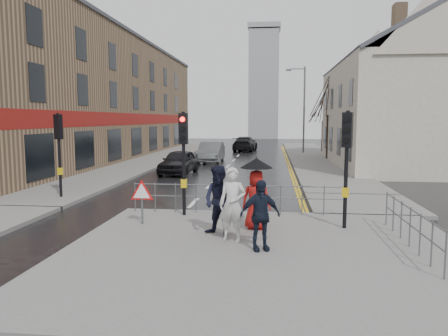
% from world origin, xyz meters
% --- Properties ---
extents(ground, '(120.00, 120.00, 0.00)m').
position_xyz_m(ground, '(0.00, 0.00, 0.00)').
color(ground, black).
rests_on(ground, ground).
extents(near_pavement, '(10.00, 9.00, 0.14)m').
position_xyz_m(near_pavement, '(3.00, -3.50, 0.07)').
color(near_pavement, '#605E5B').
rests_on(near_pavement, ground).
extents(left_pavement, '(4.00, 44.00, 0.14)m').
position_xyz_m(left_pavement, '(-6.50, 23.00, 0.07)').
color(left_pavement, '#605E5B').
rests_on(left_pavement, ground).
extents(right_pavement, '(4.00, 40.00, 0.14)m').
position_xyz_m(right_pavement, '(6.50, 25.00, 0.07)').
color(right_pavement, '#605E5B').
rests_on(right_pavement, ground).
extents(pavement_bridge_right, '(4.00, 4.20, 0.14)m').
position_xyz_m(pavement_bridge_right, '(6.50, 3.00, 0.07)').
color(pavement_bridge_right, '#605E5B').
rests_on(pavement_bridge_right, ground).
extents(building_left_terrace, '(8.00, 42.00, 10.00)m').
position_xyz_m(building_left_terrace, '(-12.00, 22.00, 5.00)').
color(building_left_terrace, '#8D6D51').
rests_on(building_left_terrace, ground).
extents(building_right_cream, '(9.00, 16.40, 10.10)m').
position_xyz_m(building_right_cream, '(12.00, 18.00, 4.78)').
color(building_right_cream, beige).
rests_on(building_right_cream, ground).
extents(church_tower, '(5.00, 5.00, 18.00)m').
position_xyz_m(church_tower, '(1.50, 62.00, 9.00)').
color(church_tower, gray).
rests_on(church_tower, ground).
extents(traffic_signal_near_left, '(0.28, 0.27, 3.40)m').
position_xyz_m(traffic_signal_near_left, '(0.20, 0.20, 2.46)').
color(traffic_signal_near_left, black).
rests_on(traffic_signal_near_left, near_pavement).
extents(traffic_signal_near_right, '(0.34, 0.33, 3.40)m').
position_xyz_m(traffic_signal_near_right, '(5.20, -1.00, 2.46)').
color(traffic_signal_near_right, black).
rests_on(traffic_signal_near_right, near_pavement).
extents(traffic_signal_far_left, '(0.34, 0.33, 3.40)m').
position_xyz_m(traffic_signal_far_left, '(-5.50, 3.00, 2.46)').
color(traffic_signal_far_left, black).
rests_on(traffic_signal_far_left, left_pavement).
extents(guard_railing_front, '(7.14, 0.04, 1.00)m').
position_xyz_m(guard_railing_front, '(1.95, 0.60, 0.86)').
color(guard_railing_front, '#595B5E').
rests_on(guard_railing_front, near_pavement).
extents(guard_railing_side, '(0.04, 4.54, 1.00)m').
position_xyz_m(guard_railing_side, '(6.50, -2.75, 0.84)').
color(guard_railing_side, '#595B5E').
rests_on(guard_railing_side, near_pavement).
extents(warning_sign, '(0.80, 0.07, 1.35)m').
position_xyz_m(warning_sign, '(-0.80, -1.21, 1.04)').
color(warning_sign, '#595B5E').
rests_on(warning_sign, near_pavement).
extents(street_lamp, '(1.83, 0.25, 8.00)m').
position_xyz_m(street_lamp, '(5.82, 28.00, 4.71)').
color(street_lamp, '#595B5E').
rests_on(street_lamp, right_pavement).
extents(tree_near, '(2.40, 2.40, 6.58)m').
position_xyz_m(tree_near, '(7.50, 22.00, 5.14)').
color(tree_near, black).
rests_on(tree_near, right_pavement).
extents(tree_far, '(2.40, 2.40, 5.64)m').
position_xyz_m(tree_far, '(8.00, 30.00, 4.42)').
color(tree_far, black).
rests_on(tree_far, right_pavement).
extents(pedestrian_a, '(0.75, 0.54, 1.92)m').
position_xyz_m(pedestrian_a, '(2.07, -2.71, 1.10)').
color(pedestrian_a, beige).
rests_on(pedestrian_a, near_pavement).
extents(pedestrian_b, '(1.16, 1.07, 1.91)m').
position_xyz_m(pedestrian_b, '(1.67, -2.22, 1.10)').
color(pedestrian_b, black).
rests_on(pedestrian_b, near_pavement).
extents(pedestrian_with_umbrella, '(0.96, 0.96, 2.05)m').
position_xyz_m(pedestrian_with_umbrella, '(2.64, -1.41, 1.26)').
color(pedestrian_with_umbrella, '#A11612').
rests_on(pedestrian_with_umbrella, near_pavement).
extents(pedestrian_d, '(1.09, 0.73, 1.72)m').
position_xyz_m(pedestrian_d, '(2.80, -3.45, 1.00)').
color(pedestrian_d, black).
rests_on(pedestrian_d, near_pavement).
extents(car_parked, '(2.04, 4.38, 1.45)m').
position_xyz_m(car_parked, '(-2.53, 12.00, 0.73)').
color(car_parked, black).
rests_on(car_parked, ground).
extents(car_mid, '(1.66, 4.73, 1.56)m').
position_xyz_m(car_mid, '(-1.59, 19.24, 0.78)').
color(car_mid, '#494C4E').
rests_on(car_mid, ground).
extents(car_far, '(2.50, 5.32, 1.50)m').
position_xyz_m(car_far, '(0.27, 31.34, 0.75)').
color(car_far, black).
rests_on(car_far, ground).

